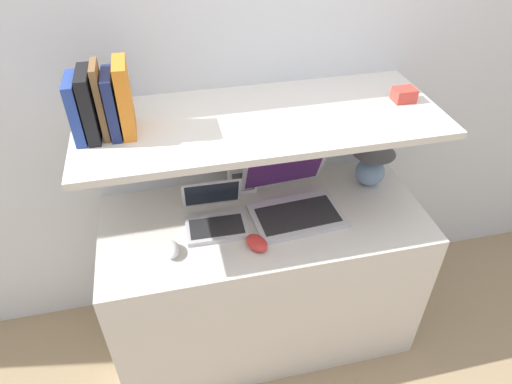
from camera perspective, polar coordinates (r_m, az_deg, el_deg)
name	(u,v)px	position (r m, az deg, el deg)	size (l,w,h in m)	color
ground_plane	(278,379)	(2.37, 2.74, -22.34)	(12.00, 12.00, 0.00)	#9E8460
wall_back	(245,88)	(2.01, -1.35, 12.89)	(6.00, 0.05, 2.40)	silver
desk	(264,278)	(2.22, 0.96, -10.70)	(1.39, 0.61, 0.77)	silver
back_riser	(249,202)	(2.30, -0.90, -1.23)	(1.39, 0.04, 1.20)	silver
shelf	(261,120)	(1.75, 0.69, 9.01)	(1.39, 0.55, 0.03)	silver
table_lamp	(374,153)	(2.11, 14.49, 4.79)	(0.20, 0.20, 0.28)	#7593B2
laptop_large	(293,199)	(1.97, 4.61, -0.93)	(0.40, 0.38, 0.25)	silver
laptop_small	(215,216)	(1.91, -5.15, -2.99)	(0.26, 0.24, 0.18)	silver
computer_mouse	(257,243)	(1.81, 0.11, -6.39)	(0.11, 0.13, 0.04)	red
second_mouse	(171,250)	(1.81, -10.56, -7.09)	(0.07, 0.10, 0.04)	white
router_box	(242,177)	(2.06, -1.78, 1.89)	(0.13, 0.08, 0.14)	white
book_blue	(76,109)	(1.68, -21.58, 9.64)	(0.04, 0.16, 0.22)	#284293
book_black	(89,105)	(1.67, -20.16, 10.18)	(0.04, 0.17, 0.24)	black
book_brown	(101,101)	(1.66, -18.86, 10.75)	(0.02, 0.13, 0.26)	brown
book_navy	(112,104)	(1.66, -17.59, 10.41)	(0.03, 0.15, 0.22)	navy
book_orange	(125,98)	(1.65, -16.11, 11.19)	(0.05, 0.15, 0.26)	orange
shelf_gadget	(404,95)	(1.94, 18.01, 11.50)	(0.08, 0.07, 0.05)	#CC3D33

